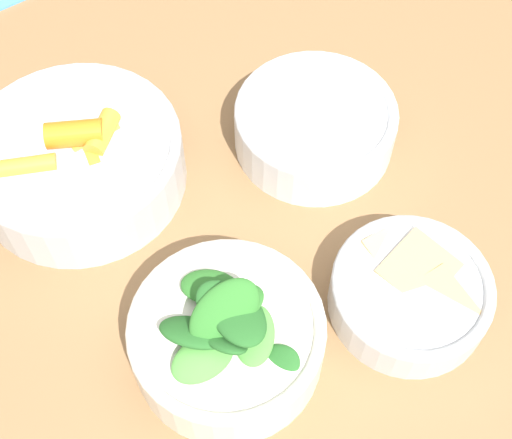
{
  "coord_description": "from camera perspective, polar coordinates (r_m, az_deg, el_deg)",
  "views": [
    {
      "loc": [
        -0.26,
        -0.26,
        1.31
      ],
      "look_at": [
        -0.06,
        -0.0,
        0.8
      ],
      "focal_mm": 50.0,
      "sensor_mm": 36.0,
      "label": 1
    }
  ],
  "objects": [
    {
      "name": "bowl_beans_hotdog",
      "position": [
        0.67,
        4.74,
        7.46
      ],
      "size": [
        0.15,
        0.15,
        0.05
      ],
      "color": "silver",
      "rests_on": "dining_table"
    },
    {
      "name": "ground_plane",
      "position": [
        1.36,
        1.86,
        -17.04
      ],
      "size": [
        10.0,
        10.0,
        0.0
      ],
      "primitive_type": "plane",
      "color": "gray"
    },
    {
      "name": "bowl_carrots",
      "position": [
        0.66,
        -14.09,
        4.74
      ],
      "size": [
        0.19,
        0.19,
        0.07
      ],
      "color": "silver",
      "rests_on": "dining_table"
    },
    {
      "name": "bowl_greens",
      "position": [
        0.55,
        -2.3,
        -9.27
      ],
      "size": [
        0.15,
        0.15,
        0.1
      ],
      "color": "silver",
      "rests_on": "dining_table"
    },
    {
      "name": "dining_table",
      "position": [
        0.75,
        3.25,
        -3.43
      ],
      "size": [
        1.13,
        0.99,
        0.77
      ],
      "color": "olive",
      "rests_on": "ground_plane"
    },
    {
      "name": "bowl_cookies",
      "position": [
        0.59,
        12.44,
        -5.55
      ],
      "size": [
        0.13,
        0.13,
        0.04
      ],
      "color": "silver",
      "rests_on": "dining_table"
    }
  ]
}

